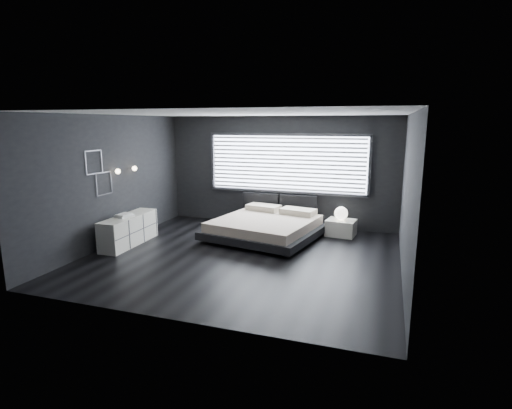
% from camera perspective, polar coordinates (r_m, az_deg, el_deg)
% --- Properties ---
extents(room, '(6.04, 6.00, 2.80)m').
position_cam_1_polar(room, '(7.72, -2.00, 2.43)').
color(room, black).
rests_on(room, ground).
extents(window, '(4.14, 0.09, 1.52)m').
position_cam_1_polar(window, '(10.19, 4.38, 5.84)').
color(window, white).
rests_on(window, ground).
extents(headboard, '(1.96, 0.16, 0.52)m').
position_cam_1_polar(headboard, '(10.33, 3.36, 0.09)').
color(headboard, black).
rests_on(headboard, ground).
extents(sconce_near, '(0.18, 0.11, 0.11)m').
position_cam_1_polar(sconce_near, '(9.14, -19.15, 4.50)').
color(sconce_near, silver).
rests_on(sconce_near, ground).
extents(sconce_far, '(0.18, 0.11, 0.11)m').
position_cam_1_polar(sconce_far, '(9.62, -16.98, 4.96)').
color(sconce_far, silver).
rests_on(sconce_far, ground).
extents(wall_art_upper, '(0.01, 0.48, 0.48)m').
position_cam_1_polar(wall_art_upper, '(8.71, -22.14, 5.62)').
color(wall_art_upper, '#47474C').
rests_on(wall_art_upper, ground).
extents(wall_art_lower, '(0.01, 0.48, 0.48)m').
position_cam_1_polar(wall_art_lower, '(8.95, -20.88, 2.82)').
color(wall_art_lower, '#47474C').
rests_on(wall_art_lower, ground).
extents(bed, '(2.70, 2.61, 0.60)m').
position_cam_1_polar(bed, '(9.23, 1.37, -3.15)').
color(bed, black).
rests_on(bed, ground).
extents(nightstand, '(0.71, 0.62, 0.38)m').
position_cam_1_polar(nightstand, '(9.68, 12.04, -3.25)').
color(nightstand, white).
rests_on(nightstand, ground).
extents(orb_lamp, '(0.31, 0.31, 0.31)m').
position_cam_1_polar(orb_lamp, '(9.60, 12.06, -1.23)').
color(orb_lamp, white).
rests_on(orb_lamp, nightstand).
extents(dresser, '(0.50, 1.63, 0.65)m').
position_cam_1_polar(dresser, '(9.19, -17.67, -3.48)').
color(dresser, white).
rests_on(dresser, ground).
extents(book_stack, '(0.33, 0.39, 0.07)m').
position_cam_1_polar(book_stack, '(9.03, -18.31, -1.47)').
color(book_stack, silver).
rests_on(book_stack, dresser).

